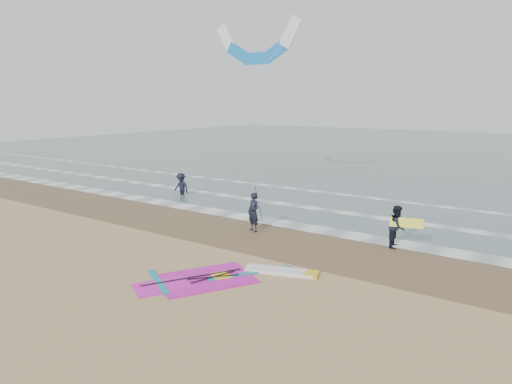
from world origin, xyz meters
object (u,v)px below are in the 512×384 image
Objects in this scene: person_standing at (253,212)px; surf_kite at (257,47)px; person_walking at (397,226)px; person_wading at (181,182)px; windsurf_rig at (226,277)px.

person_standing is 13.84m from surf_kite.
person_standing is 1.04× the size of person_walking.
surf_kite is (2.48, 4.94, 8.53)m from person_wading.
windsurf_rig is 3.01× the size of person_walking.
person_walking is 14.96m from person_wading.
windsurf_rig is 2.94× the size of person_wading.
surf_kite is (-12.23, 7.68, 8.55)m from person_walking.
person_standing is at bearing 115.41° from windsurf_rig.
person_wading is at bearing 75.07° from person_walking.
windsurf_rig is at bearing -47.44° from person_standing.
windsurf_rig is 7.66m from person_walking.
person_standing is (-2.48, 5.23, 0.88)m from windsurf_rig.
person_walking reaches higher than windsurf_rig.
windsurf_rig is 14.47m from person_wading.
person_wading is 10.17m from surf_kite.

